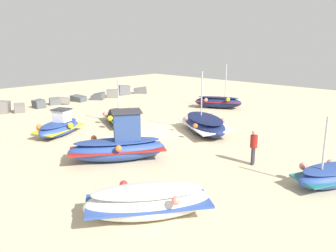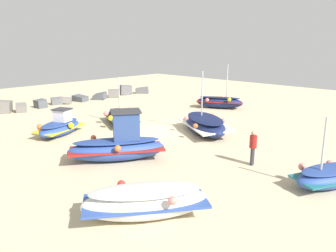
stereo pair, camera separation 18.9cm
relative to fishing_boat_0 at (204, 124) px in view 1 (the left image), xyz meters
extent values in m
plane|color=beige|center=(-1.67, 2.59, -0.55)|extent=(51.81, 51.81, 0.00)
ellipsoid|color=navy|center=(0.00, 0.00, -0.05)|extent=(3.87, 4.78, 1.13)
cube|color=white|center=(0.00, 0.00, 0.00)|extent=(3.79, 4.63, 0.22)
ellipsoid|color=#151E45|center=(0.00, 0.00, 0.37)|extent=(3.36, 4.18, 0.27)
cylinder|color=#B7B7BC|center=(0.26, 0.44, 1.77)|extent=(0.08, 0.08, 2.65)
sphere|color=#EA7F75|center=(1.47, 0.49, 0.24)|extent=(0.27, 0.27, 0.27)
sphere|color=#EA7F75|center=(-0.69, 0.85, 0.35)|extent=(0.27, 0.27, 0.27)
sphere|color=#EA7F75|center=(0.69, -0.85, 0.25)|extent=(0.27, 0.27, 0.27)
sphere|color=orange|center=(-1.47, -0.49, 0.26)|extent=(0.27, 0.27, 0.27)
ellipsoid|color=white|center=(-9.17, -4.76, -0.07)|extent=(4.14, 3.61, 0.99)
cube|color=#2D4C9E|center=(-9.17, -4.76, -0.02)|extent=(4.04, 3.55, 0.10)
ellipsoid|color=beige|center=(-9.17, -4.76, 0.34)|extent=(3.64, 3.16, 0.17)
sphere|color=#EA7F75|center=(-9.13, -5.88, 0.37)|extent=(0.27, 0.27, 0.27)
sphere|color=red|center=(-9.22, -3.64, 0.23)|extent=(0.27, 0.27, 0.27)
ellipsoid|color=#2D4C9E|center=(-2.80, -8.15, -0.17)|extent=(3.35, 2.40, 0.83)
cube|color=#1E6670|center=(-2.80, -8.15, -0.13)|extent=(3.24, 2.36, 0.12)
ellipsoid|color=navy|center=(-2.80, -8.15, 0.16)|extent=(2.94, 2.09, 0.18)
cylinder|color=#B7B7BC|center=(-3.29, -7.94, 1.22)|extent=(0.08, 0.08, 2.00)
sphere|color=#EA7F75|center=(-3.18, -7.20, 0.11)|extent=(0.30, 0.30, 0.30)
sphere|color=#EA7F75|center=(-1.85, -7.78, 0.03)|extent=(0.30, 0.30, 0.30)
ellipsoid|color=#2D4C9E|center=(-6.52, 0.06, -0.05)|extent=(4.61, 3.90, 1.07)
cube|color=maroon|center=(-6.52, 0.06, 0.00)|extent=(4.47, 3.81, 0.16)
ellipsoid|color=navy|center=(-6.52, 0.06, 0.36)|extent=(4.03, 3.40, 0.23)
cube|color=#2D4784|center=(-6.14, -0.20, 1.08)|extent=(1.52, 1.49, 1.28)
cube|color=#333338|center=(-6.14, -0.20, 1.75)|extent=(1.77, 1.72, 0.06)
sphere|color=orange|center=(-6.85, 1.41, 0.31)|extent=(0.29, 0.29, 0.29)
sphere|color=orange|center=(-7.04, -0.69, 0.31)|extent=(0.29, 0.29, 0.29)
sphere|color=#EA7F75|center=(-5.14, 0.22, 0.32)|extent=(0.29, 0.29, 0.29)
ellipsoid|color=black|center=(-1.97, 5.43, -0.15)|extent=(3.04, 4.17, 0.87)
cube|color=#1E6670|center=(-1.97, 5.43, -0.11)|extent=(3.00, 4.05, 0.13)
ellipsoid|color=black|center=(-1.97, 5.43, 0.19)|extent=(2.65, 3.66, 0.19)
cylinder|color=#B7B7BC|center=(-1.83, 5.73, 1.39)|extent=(0.08, 0.08, 2.26)
sphere|color=#EA7F75|center=(-0.72, 5.98, 0.17)|extent=(0.34, 0.34, 0.34)
sphere|color=#EA7F75|center=(-2.65, 6.12, 0.14)|extent=(0.34, 0.34, 0.34)
sphere|color=orange|center=(-1.29, 4.75, 0.08)|extent=(0.34, 0.34, 0.34)
sphere|color=yellow|center=(-3.21, 4.89, 0.14)|extent=(0.34, 0.34, 0.34)
ellipsoid|color=#2D4C9E|center=(-6.12, 5.92, -0.17)|extent=(3.54, 2.51, 0.84)
cube|color=gold|center=(-6.12, 5.92, -0.13)|extent=(3.43, 2.47, 0.14)
ellipsoid|color=navy|center=(-6.12, 5.92, 0.15)|extent=(3.11, 2.18, 0.19)
cube|color=white|center=(-5.84, 6.04, 0.56)|extent=(1.01, 1.04, 0.69)
cube|color=#333338|center=(-5.84, 6.04, 0.93)|extent=(1.17, 1.21, 0.06)
sphere|color=orange|center=(-7.13, 6.37, 0.04)|extent=(0.33, 0.33, 0.33)
sphere|color=yellow|center=(-5.82, 5.19, 0.10)|extent=(0.33, 0.33, 0.33)
sphere|color=orange|center=(-5.72, 6.95, 0.07)|extent=(0.33, 0.33, 0.33)
ellipsoid|color=navy|center=(7.00, 3.89, -0.08)|extent=(2.90, 3.97, 1.04)
cube|color=maroon|center=(7.00, 3.89, -0.03)|extent=(2.82, 3.83, 0.18)
ellipsoid|color=#151E45|center=(7.00, 3.89, 0.32)|extent=(2.50, 3.47, 0.24)
cylinder|color=#B7B7BC|center=(7.24, 3.39, 1.69)|extent=(0.08, 0.08, 2.60)
sphere|color=yellow|center=(6.70, 2.76, 0.34)|extent=(0.30, 0.30, 0.30)
sphere|color=#EA7F75|center=(7.68, 4.23, 0.19)|extent=(0.30, 0.30, 0.30)
sphere|color=#EA7F75|center=(5.92, 4.33, 0.21)|extent=(0.30, 0.30, 0.30)
cylinder|color=#2D2D38|center=(-2.83, -4.82, -0.15)|extent=(0.14, 0.14, 0.80)
cylinder|color=#2D2D38|center=(-2.67, -4.78, -0.15)|extent=(0.14, 0.14, 0.80)
cylinder|color=maroon|center=(-2.75, -4.80, 0.53)|extent=(0.32, 0.32, 0.55)
sphere|color=tan|center=(-2.75, -4.80, 0.91)|extent=(0.22, 0.22, 0.22)
cube|color=slate|center=(-5.94, 14.83, -0.09)|extent=(1.66, 1.55, 1.06)
cube|color=slate|center=(-4.84, 14.07, -0.23)|extent=(1.05, 1.20, 0.77)
cube|color=#4C5156|center=(-3.01, 14.62, -0.21)|extent=(0.87, 0.88, 0.73)
cube|color=slate|center=(-1.30, 15.08, -0.28)|extent=(1.17, 1.16, 0.65)
cube|color=slate|center=(-0.48, 14.98, -0.29)|extent=(1.56, 1.57, 0.79)
cube|color=#4C5156|center=(0.94, 14.95, -0.30)|extent=(1.10, 1.48, 0.66)
cube|color=#4C5156|center=(2.89, 14.64, -0.30)|extent=(1.76, 1.70, 0.79)
cube|color=slate|center=(4.62, 14.72, -0.20)|extent=(1.62, 1.65, 0.75)
cube|color=slate|center=(6.29, 14.95, -0.08)|extent=(1.43, 1.25, 1.05)
cube|color=slate|center=(7.99, 14.38, -0.26)|extent=(1.49, 1.44, 0.82)
camera|label=1|loc=(-15.88, -11.87, 4.87)|focal=36.53mm
camera|label=2|loc=(-15.75, -12.01, 4.87)|focal=36.53mm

